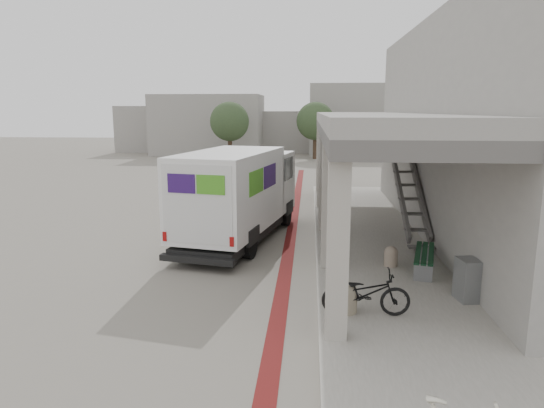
# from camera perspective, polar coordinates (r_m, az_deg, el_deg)

# --- Properties ---
(ground) EXTENTS (120.00, 120.00, 0.00)m
(ground) POSITION_cam_1_polar(r_m,az_deg,el_deg) (12.51, -3.13, -8.34)
(ground) COLOR slate
(ground) RESTS_ON ground
(bike_lane_stripe) EXTENTS (0.35, 40.00, 0.01)m
(bike_lane_stripe) POSITION_cam_1_polar(r_m,az_deg,el_deg) (14.32, 1.93, -5.78)
(bike_lane_stripe) COLOR #601413
(bike_lane_stripe) RESTS_ON ground
(sidewalk) EXTENTS (4.40, 28.00, 0.12)m
(sidewalk) POSITION_cam_1_polar(r_m,az_deg,el_deg) (12.62, 15.39, -8.27)
(sidewalk) COLOR gray
(sidewalk) RESTS_ON ground
(transit_building) EXTENTS (7.60, 17.00, 7.00)m
(transit_building) POSITION_cam_1_polar(r_m,az_deg,el_deg) (17.03, 22.60, 7.69)
(transit_building) COLOR gray
(transit_building) RESTS_ON ground
(distant_backdrop) EXTENTS (28.00, 10.00, 6.50)m
(distant_backdrop) POSITION_cam_1_polar(r_m,az_deg,el_deg) (47.81, -0.85, 9.31)
(distant_backdrop) COLOR gray
(distant_backdrop) RESTS_ON ground
(tree_left) EXTENTS (3.20, 3.20, 4.80)m
(tree_left) POSITION_cam_1_polar(r_m,az_deg,el_deg) (40.25, -5.01, 9.62)
(tree_left) COLOR #38281C
(tree_left) RESTS_ON ground
(tree_mid) EXTENTS (3.20, 3.20, 4.80)m
(tree_mid) POSITION_cam_1_polar(r_m,az_deg,el_deg) (41.70, 5.12, 9.67)
(tree_mid) COLOR #38281C
(tree_mid) RESTS_ON ground
(tree_right) EXTENTS (3.20, 3.20, 4.80)m
(tree_right) POSITION_cam_1_polar(r_m,az_deg,el_deg) (41.56, 16.38, 9.27)
(tree_right) COLOR #38281C
(tree_right) RESTS_ON ground
(fedex_truck) EXTENTS (3.37, 7.12, 2.92)m
(fedex_truck) POSITION_cam_1_polar(r_m,az_deg,el_deg) (15.46, -3.88, 1.37)
(fedex_truck) COLOR black
(fedex_truck) RESTS_ON ground
(bench) EXTENTS (0.94, 2.10, 0.48)m
(bench) POSITION_cam_1_polar(r_m,az_deg,el_deg) (12.97, 17.49, -5.98)
(bench) COLOR gray
(bench) RESTS_ON sidewalk
(bollard_near) EXTENTS (0.43, 0.43, 0.64)m
(bollard_near) POSITION_cam_1_polar(r_m,az_deg,el_deg) (10.04, 8.77, -10.76)
(bollard_near) COLOR gray
(bollard_near) RESTS_ON sidewalk
(bollard_far) EXTENTS (0.35, 0.35, 0.53)m
(bollard_far) POSITION_cam_1_polar(r_m,az_deg,el_deg) (13.11, 13.82, -5.96)
(bollard_far) COLOR gray
(bollard_far) RESTS_ON sidewalk
(utility_cabinet) EXTENTS (0.49, 0.61, 0.91)m
(utility_cabinet) POSITION_cam_1_polar(r_m,az_deg,el_deg) (11.28, 22.04, -8.26)
(utility_cabinet) COLOR gray
(utility_cabinet) RESTS_ON sidewalk
(bicycle_black) EXTENTS (1.76, 0.64, 0.92)m
(bicycle_black) POSITION_cam_1_polar(r_m,az_deg,el_deg) (9.93, 10.98, -10.24)
(bicycle_black) COLOR black
(bicycle_black) RESTS_ON sidewalk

